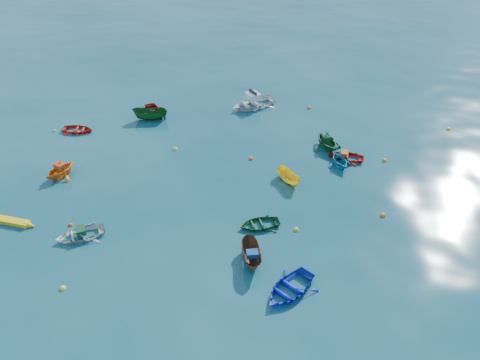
% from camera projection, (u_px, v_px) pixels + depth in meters
% --- Properties ---
extents(ground, '(160.00, 160.00, 0.00)m').
position_uv_depth(ground, '(219.00, 229.00, 29.67)').
color(ground, '#093A43').
rests_on(ground, ground).
extents(dinghy_white_near, '(3.58, 3.44, 0.60)m').
position_uv_depth(dinghy_white_near, '(81.00, 237.00, 29.06)').
color(dinghy_white_near, silver).
rests_on(dinghy_white_near, ground).
extents(sampan_brown_mid, '(2.03, 3.04, 1.10)m').
position_uv_depth(sampan_brown_mid, '(252.00, 261.00, 27.34)').
color(sampan_brown_mid, '#4F301C').
rests_on(sampan_brown_mid, ground).
extents(dinghy_blue_se, '(3.69, 4.08, 0.69)m').
position_uv_depth(dinghy_blue_se, '(289.00, 291.00, 25.44)').
color(dinghy_blue_se, '#0E25BA').
rests_on(dinghy_blue_se, ground).
extents(dinghy_orange_w, '(2.84, 3.08, 1.36)m').
position_uv_depth(dinghy_orange_w, '(62.00, 176.00, 34.54)').
color(dinghy_orange_w, orange).
rests_on(dinghy_orange_w, ground).
extents(sampan_yellow_mid, '(2.41, 2.42, 0.96)m').
position_uv_depth(sampan_yellow_mid, '(288.00, 182.00, 33.92)').
color(sampan_yellow_mid, yellow).
rests_on(sampan_yellow_mid, ground).
extents(dinghy_green_e, '(3.19, 2.90, 0.54)m').
position_uv_depth(dinghy_green_e, '(259.00, 226.00, 29.88)').
color(dinghy_green_e, '#114919').
rests_on(dinghy_green_e, ground).
extents(dinghy_cyan_se, '(2.84, 2.95, 1.20)m').
position_uv_depth(dinghy_cyan_se, '(339.00, 165.00, 35.70)').
color(dinghy_cyan_se, teal).
rests_on(dinghy_cyan_se, ground).
extents(dinghy_red_nw, '(2.89, 2.23, 0.56)m').
position_uv_depth(dinghy_red_nw, '(78.00, 131.00, 40.02)').
color(dinghy_red_nw, '#B61E0F').
rests_on(dinghy_red_nw, ground).
extents(dinghy_green_n, '(3.65, 3.75, 1.50)m').
position_uv_depth(dinghy_green_n, '(326.00, 148.00, 37.79)').
color(dinghy_green_n, '#135326').
rests_on(dinghy_green_n, ground).
extents(dinghy_red_ne, '(2.79, 2.00, 0.57)m').
position_uv_depth(dinghy_red_ne, '(345.00, 159.00, 36.46)').
color(dinghy_red_ne, '#B1160E').
rests_on(dinghy_red_ne, ground).
extents(dinghy_red_far, '(3.65, 3.89, 0.66)m').
position_uv_depth(dinghy_red_far, '(152.00, 114.00, 42.69)').
color(dinghy_red_far, '#AB100E').
rests_on(dinghy_red_far, ground).
extents(sampan_green_far, '(3.27, 1.98, 1.19)m').
position_uv_depth(sampan_green_far, '(151.00, 119.00, 41.80)').
color(sampan_green_far, '#0F4318').
rests_on(sampan_green_far, ground).
extents(kayak_yellow, '(3.73, 0.58, 0.37)m').
position_uv_depth(kayak_yellow, '(8.00, 222.00, 30.19)').
color(kayak_yellow, yellow).
rests_on(kayak_yellow, ground).
extents(motorboat_white, '(5.23, 5.28, 1.50)m').
position_uv_depth(motorboat_white, '(253.00, 106.00, 43.96)').
color(motorboat_white, silver).
rests_on(motorboat_white, ground).
extents(tarp_green_a, '(0.91, 0.94, 0.36)m').
position_uv_depth(tarp_green_a, '(81.00, 230.00, 28.81)').
color(tarp_green_a, '#114622').
rests_on(tarp_green_a, dinghy_white_near).
extents(tarp_blue_a, '(0.82, 0.73, 0.33)m').
position_uv_depth(tarp_blue_a, '(252.00, 254.00, 26.80)').
color(tarp_blue_a, navy).
rests_on(tarp_blue_a, sampan_brown_mid).
extents(tarp_orange_a, '(0.88, 0.75, 0.36)m').
position_uv_depth(tarp_orange_a, '(60.00, 166.00, 34.08)').
color(tarp_orange_a, '#CF4415').
rests_on(tarp_orange_a, dinghy_orange_w).
extents(tarp_green_b, '(0.77, 0.73, 0.30)m').
position_uv_depth(tarp_green_b, '(327.00, 138.00, 37.35)').
color(tarp_green_b, '#0F3F21').
rests_on(tarp_green_b, dinghy_green_n).
extents(tarp_orange_b, '(0.53, 0.70, 0.34)m').
position_uv_depth(tarp_orange_b, '(344.00, 153.00, 36.22)').
color(tarp_orange_b, '#CD5B15').
rests_on(tarp_orange_b, dinghy_red_ne).
extents(buoy_or_a, '(0.30, 0.30, 0.30)m').
position_uv_depth(buoy_or_a, '(70.00, 225.00, 29.95)').
color(buoy_or_a, '#D0520B').
rests_on(buoy_or_a, ground).
extents(buoy_ye_a, '(0.34, 0.34, 0.34)m').
position_uv_depth(buoy_ye_a, '(63.00, 289.00, 25.60)').
color(buoy_ye_a, yellow).
rests_on(buoy_ye_a, ground).
extents(buoy_or_b, '(0.38, 0.38, 0.38)m').
position_uv_depth(buoy_or_b, '(383.00, 216.00, 30.73)').
color(buoy_or_b, orange).
rests_on(buoy_or_b, ground).
extents(buoy_ye_b, '(0.29, 0.29, 0.29)m').
position_uv_depth(buoy_ye_b, '(55.00, 131.00, 40.07)').
color(buoy_ye_b, yellow).
rests_on(buoy_ye_b, ground).
extents(buoy_or_c, '(0.36, 0.36, 0.36)m').
position_uv_depth(buoy_or_c, '(251.00, 159.00, 36.42)').
color(buoy_or_c, '#FB510D').
rests_on(buoy_or_c, ground).
extents(buoy_ye_c, '(0.34, 0.34, 0.34)m').
position_uv_depth(buoy_ye_c, '(296.00, 230.00, 29.57)').
color(buoy_ye_c, yellow).
rests_on(buoy_ye_c, ground).
extents(buoy_or_d, '(0.38, 0.38, 0.38)m').
position_uv_depth(buoy_or_d, '(384.00, 161.00, 36.22)').
color(buoy_or_d, orange).
rests_on(buoy_or_d, ground).
extents(buoy_ye_d, '(0.39, 0.39, 0.39)m').
position_uv_depth(buoy_ye_d, '(175.00, 149.00, 37.60)').
color(buoy_ye_d, yellow).
rests_on(buoy_ye_d, ground).
extents(buoy_or_e, '(0.37, 0.37, 0.37)m').
position_uv_depth(buoy_or_e, '(309.00, 108.00, 43.62)').
color(buoy_or_e, '#E8560C').
rests_on(buoy_or_e, ground).
extents(buoy_ye_e, '(0.39, 0.39, 0.39)m').
position_uv_depth(buoy_ye_e, '(448.00, 129.00, 40.33)').
color(buoy_ye_e, yellow).
rests_on(buoy_ye_e, ground).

